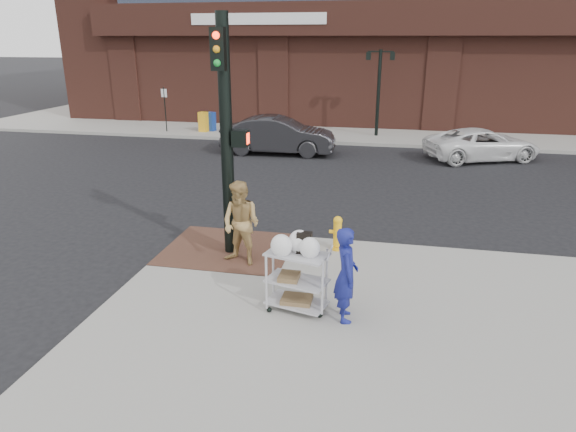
% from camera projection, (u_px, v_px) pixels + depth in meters
% --- Properties ---
extents(ground, '(220.00, 220.00, 0.00)m').
position_uv_depth(ground, '(242.00, 274.00, 10.67)').
color(ground, black).
rests_on(ground, ground).
extents(sidewalk_far, '(65.00, 36.00, 0.15)m').
position_uv_depth(sidewalk_far, '(530.00, 103.00, 37.79)').
color(sidewalk_far, '#989690').
rests_on(sidewalk_far, ground).
extents(brick_curb_ramp, '(2.80, 2.40, 0.01)m').
position_uv_depth(brick_curb_ramp, '(228.00, 249.00, 11.57)').
color(brick_curb_ramp, '#533327').
rests_on(brick_curb_ramp, sidewalk_near).
extents(lamp_post, '(1.32, 0.22, 4.00)m').
position_uv_depth(lamp_post, '(379.00, 83.00, 24.20)').
color(lamp_post, black).
rests_on(lamp_post, sidewalk_far).
extents(parking_sign, '(0.05, 0.05, 2.20)m').
position_uv_depth(parking_sign, '(165.00, 109.00, 25.77)').
color(parking_sign, black).
rests_on(parking_sign, sidewalk_far).
extents(traffic_signal_pole, '(0.61, 0.51, 5.00)m').
position_uv_depth(traffic_signal_pole, '(227.00, 132.00, 10.54)').
color(traffic_signal_pole, black).
rests_on(traffic_signal_pole, sidewalk_near).
extents(woman_blue, '(0.51, 0.67, 1.64)m').
position_uv_depth(woman_blue, '(346.00, 274.00, 8.45)').
color(woman_blue, navy).
rests_on(woman_blue, sidewalk_near).
extents(pedestrian_tan, '(1.03, 0.91, 1.78)m').
position_uv_depth(pedestrian_tan, '(241.00, 224.00, 10.56)').
color(pedestrian_tan, tan).
rests_on(pedestrian_tan, sidewalk_near).
extents(sedan_dark, '(4.78, 1.82, 1.55)m').
position_uv_depth(sedan_dark, '(278.00, 135.00, 21.54)').
color(sedan_dark, black).
rests_on(sedan_dark, ground).
extents(minivan_white, '(4.96, 3.63, 1.25)m').
position_uv_depth(minivan_white, '(482.00, 144.00, 20.47)').
color(minivan_white, white).
rests_on(minivan_white, ground).
extents(utility_cart, '(1.14, 0.80, 1.43)m').
position_uv_depth(utility_cart, '(297.00, 275.00, 8.81)').
color(utility_cart, '#B4B3B9').
rests_on(utility_cart, sidewalk_near).
extents(fire_hydrant, '(0.37, 0.26, 0.79)m').
position_uv_depth(fire_hydrant, '(337.00, 233.00, 11.42)').
color(fire_hydrant, yellow).
rests_on(fire_hydrant, sidewalk_near).
extents(newsbox_yellow, '(0.48, 0.45, 0.98)m').
position_uv_depth(newsbox_yellow, '(204.00, 122.00, 25.88)').
color(newsbox_yellow, yellow).
rests_on(newsbox_yellow, sidewalk_far).
extents(newsbox_blue, '(0.48, 0.45, 0.94)m').
position_uv_depth(newsbox_blue, '(211.00, 121.00, 26.10)').
color(newsbox_blue, navy).
rests_on(newsbox_blue, sidewalk_far).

